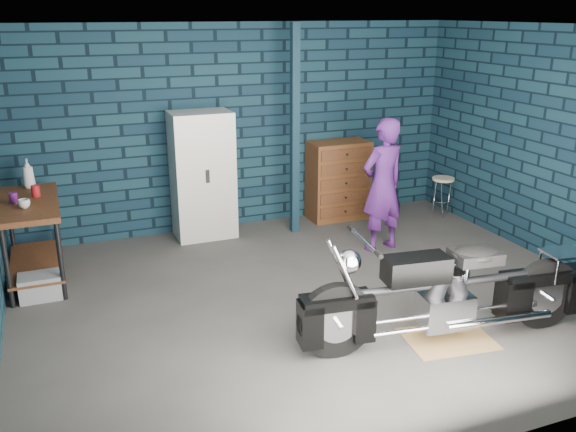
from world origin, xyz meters
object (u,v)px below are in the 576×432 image
(storage_bin, at_px, (40,286))
(shop_stool, at_px, (442,197))
(workbench, at_px, (34,241))
(motorcycle, at_px, (453,286))
(tool_chest, at_px, (339,180))
(locker, at_px, (203,175))
(person, at_px, (383,185))

(storage_bin, relative_size, shop_stool, 0.73)
(workbench, xyz_separation_m, storage_bin, (0.02, -0.50, -0.33))
(motorcycle, xyz_separation_m, tool_chest, (0.57, 3.45, 0.02))
(workbench, bearing_deg, storage_bin, -87.71)
(tool_chest, bearing_deg, locker, 180.00)
(locker, bearing_deg, motorcycle, -68.15)
(locker, relative_size, shop_stool, 2.90)
(motorcycle, distance_m, person, 2.26)
(storage_bin, xyz_separation_m, locker, (2.04, 1.19, 0.69))
(workbench, distance_m, shop_stool, 5.47)
(motorcycle, bearing_deg, tool_chest, 87.60)
(storage_bin, bearing_deg, motorcycle, -33.35)
(storage_bin, bearing_deg, person, -1.09)
(motorcycle, bearing_deg, locker, 118.83)
(storage_bin, bearing_deg, shop_stool, 7.78)
(person, height_order, storage_bin, person)
(workbench, height_order, tool_chest, tool_chest)
(storage_bin, xyz_separation_m, tool_chest, (4.00, 1.19, 0.43))
(motorcycle, xyz_separation_m, person, (0.53, 2.18, 0.29))
(workbench, bearing_deg, shop_stool, 2.56)
(locker, xyz_separation_m, tool_chest, (1.95, 0.00, -0.27))
(tool_chest, bearing_deg, workbench, -170.20)
(locker, distance_m, tool_chest, 1.97)
(workbench, height_order, shop_stool, workbench)
(locker, bearing_deg, storage_bin, -149.72)
(motorcycle, relative_size, storage_bin, 5.83)
(locker, height_order, tool_chest, locker)
(motorcycle, relative_size, person, 1.46)
(locker, height_order, shop_stool, locker)
(motorcycle, bearing_deg, shop_stool, 63.12)
(workbench, bearing_deg, motorcycle, -38.63)
(motorcycle, height_order, person, person)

